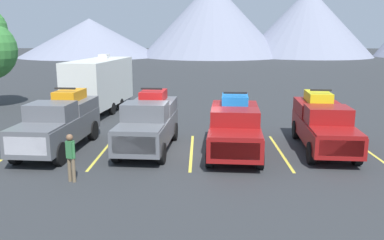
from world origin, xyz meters
The scene contains 13 objects.
ground_plane centered at (0.00, 0.00, 0.00)m, with size 240.00×240.00×0.00m, color #2D3033.
pickup_truck_a centered at (-5.84, 0.25, 1.23)m, with size 2.40×5.93×2.65m.
pickup_truck_b centered at (-1.91, 0.41, 1.20)m, with size 2.41×5.53×2.64m.
pickup_truck_c centered at (1.85, -0.15, 1.15)m, with size 2.52×5.49×2.54m.
pickup_truck_d centered at (5.83, 0.62, 1.16)m, with size 2.38×6.00×2.56m.
lot_stripe_a centered at (-7.75, -0.02, 0.00)m, with size 0.12×5.50×0.01m, color gold.
lot_stripe_b centered at (-3.88, -0.02, 0.00)m, with size 0.12×5.50×0.01m, color gold.
lot_stripe_c centered at (0.00, -0.02, 0.00)m, with size 0.12×5.50×0.01m, color gold.
lot_stripe_d centered at (3.88, -0.02, 0.00)m, with size 0.12×5.50×0.01m, color gold.
lot_stripe_e centered at (7.75, -0.02, 0.00)m, with size 0.12×5.50×0.01m, color gold.
camper_trailer_a centered at (-6.19, 9.14, 1.95)m, with size 3.21×8.23×3.69m.
person_a centered at (-4.09, -3.80, 0.98)m, with size 0.36×0.28×1.71m.
mountain_ridge centered at (3.30, 72.94, 6.81)m, with size 139.44×31.62×16.81m.
Camera 1 is at (0.38, -17.26, 5.10)m, focal length 38.36 mm.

